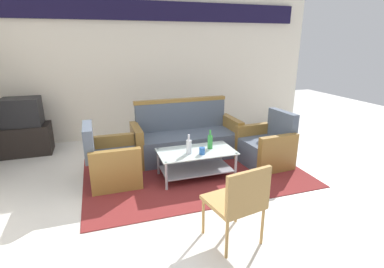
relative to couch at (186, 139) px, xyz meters
The scene contains 13 objects.
ground_plane 1.57m from the couch, 89.82° to the right, with size 14.00×14.00×0.00m, color silver.
wall_back 1.91m from the couch, 89.82° to the left, with size 6.52×0.19×2.80m.
rug 0.74m from the couch, 96.09° to the right, with size 3.23×2.12×0.01m, color maroon.
couch is the anchor object (origin of this frame).
armchair_left 1.41m from the couch, 154.85° to the right, with size 0.70×0.76×0.85m.
armchair_right 1.35m from the couch, 33.00° to the right, with size 0.75×0.81×0.85m.
coffee_table 0.84m from the couch, 96.71° to the right, with size 1.10×0.60×0.40m.
bottle_green 0.83m from the couch, 80.82° to the right, with size 0.08×0.08×0.28m.
bottle_clear 0.94m from the couch, 104.30° to the right, with size 0.08×0.08×0.28m.
cup 0.99m from the couch, 93.65° to the right, with size 0.08×0.08×0.10m, color #2659A5.
tv_stand 2.82m from the couch, 159.01° to the left, with size 0.80×0.50×0.52m, color black.
television 2.85m from the couch, 158.96° to the left, with size 0.61×0.46×0.48m.
wicker_chair 2.38m from the couch, 94.83° to the right, with size 0.56×0.56×0.84m.
Camera 1 is at (-1.39, -3.00, 1.92)m, focal length 27.33 mm.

